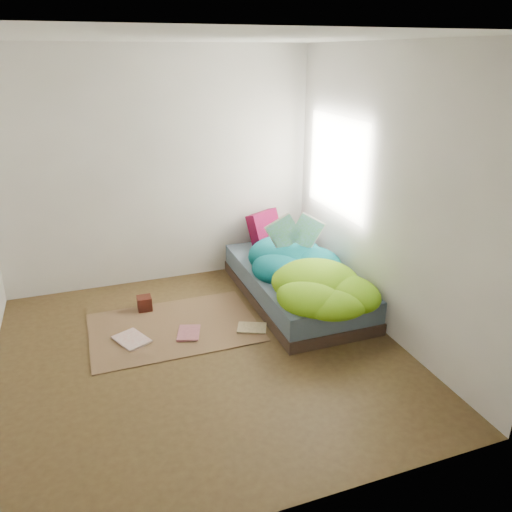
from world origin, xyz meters
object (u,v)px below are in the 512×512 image
(floor_book_b, at_px, (178,333))
(bed, at_px, (295,285))
(floor_book_a, at_px, (120,345))
(wooden_box, at_px, (144,303))
(pillow_magenta, at_px, (265,229))
(open_book, at_px, (296,223))

(floor_book_b, bearing_deg, bed, 31.38)
(floor_book_a, bearing_deg, wooden_box, 38.62)
(bed, height_order, floor_book_a, bed)
(pillow_magenta, bearing_deg, wooden_box, 168.81)
(pillow_magenta, relative_size, wooden_box, 2.94)
(open_book, distance_m, floor_book_a, 2.14)
(open_book, xyz_separation_m, wooden_box, (-1.61, 0.19, -0.75))
(pillow_magenta, relative_size, floor_book_a, 1.28)
(bed, xyz_separation_m, wooden_box, (-1.58, 0.29, -0.08))
(bed, height_order, wooden_box, bed)
(wooden_box, xyz_separation_m, floor_book_b, (0.22, -0.61, -0.06))
(open_book, distance_m, floor_book_b, 1.67)
(wooden_box, xyz_separation_m, floor_book_a, (-0.32, -0.63, -0.06))
(bed, bearing_deg, open_book, 74.60)
(pillow_magenta, xyz_separation_m, wooden_box, (-1.53, -0.50, -0.47))
(open_book, bearing_deg, floor_book_b, -153.01)
(open_book, height_order, floor_book_b, open_book)
(bed, relative_size, open_book, 3.91)
(bed, relative_size, floor_book_b, 7.16)
(open_book, bearing_deg, floor_book_a, -157.12)
(bed, distance_m, wooden_box, 1.61)
(floor_book_a, xyz_separation_m, floor_book_b, (0.54, 0.02, 0.00))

